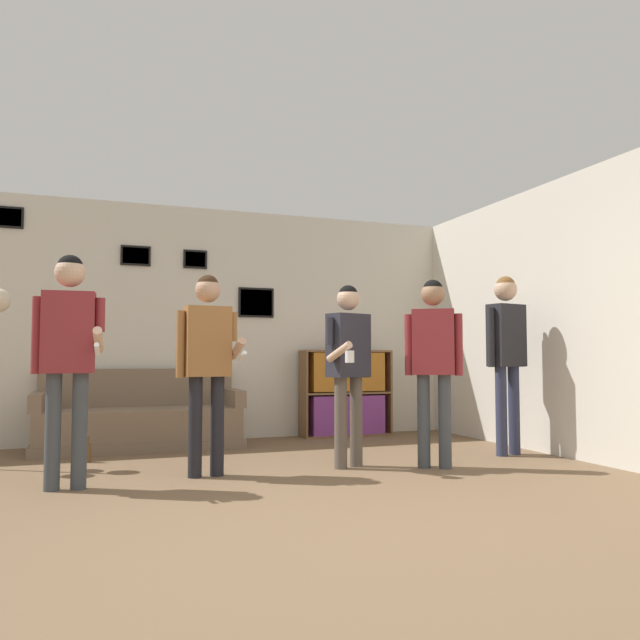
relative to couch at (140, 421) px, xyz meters
name	(u,v)px	position (x,y,z in m)	size (l,w,h in m)	color
ground_plane	(360,537)	(0.88, -3.76, -0.28)	(20.00, 20.00, 0.00)	brown
wall_back	(217,323)	(0.88, 0.42, 1.08)	(8.17, 0.08, 2.70)	silver
wall_right	(541,318)	(3.80, -1.68, 1.07)	(0.06, 6.55, 2.70)	silver
couch	(140,421)	(0.00, 0.00, 0.00)	(2.09, 0.80, 0.83)	#7A6651
bookshelf	(346,393)	(2.43, 0.20, 0.24)	(1.12, 0.30, 1.04)	brown
person_player_foreground_left	(68,344)	(-0.65, -1.96, 0.77)	(0.50, 0.48, 1.71)	#3D4247
person_player_foreground_center	(207,352)	(0.39, -1.80, 0.72)	(0.52, 0.43, 1.63)	black
person_watcher_holding_cup	(349,356)	(1.63, -1.81, 0.69)	(0.48, 0.51, 1.59)	brown
person_spectator_near_bookshelf	(434,352)	(2.31, -2.09, 0.72)	(0.43, 0.36, 1.63)	#3D4247
person_spectator_far_right	(506,344)	(3.35, -1.71, 0.81)	(0.49, 0.27, 1.76)	#2D334C
bottle_on_floor	(88,452)	(-0.51, -0.76, -0.19)	(0.06, 0.06, 0.23)	brown
drinking_cup	(337,346)	(2.32, 0.20, 0.81)	(0.08, 0.08, 0.11)	red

